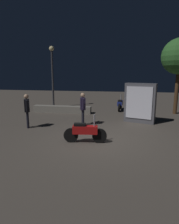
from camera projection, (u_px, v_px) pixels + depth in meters
The scene contains 8 objects.
ground_plane at pixel (101, 140), 7.75m from camera, with size 40.00×40.00×0.00m, color #4C443D.
motorcycle_red_foreground at pixel (85, 132), 7.44m from camera, with size 1.66×0.40×1.11m.
motorcycle_blue_parked_left at pixel (120, 104), 13.80m from camera, with size 0.39×1.66×1.11m.
person_rider_beside at pixel (27, 108), 9.33m from camera, with size 0.39×0.63×1.65m.
person_bystander_far at pixel (83, 106), 9.81m from camera, with size 0.34×0.66×1.66m.
streetlamp_near at pixel (52, 69), 14.52m from camera, with size 0.36×0.36×4.54m.
kiosk_billboard at pixel (140, 103), 10.38m from camera, with size 1.68×0.96×2.10m.
planter_wall_low at pixel (62, 109), 13.05m from camera, with size 3.91×0.50×0.45m.
Camera 1 is at (0.79, -7.34, 2.67)m, focal length 31.19 mm.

